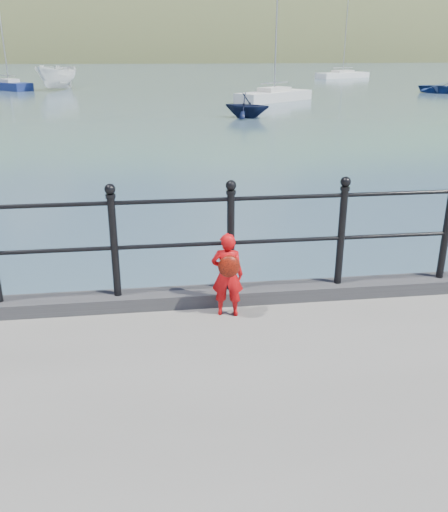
{
  "coord_description": "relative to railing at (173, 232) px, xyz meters",
  "views": [
    {
      "loc": [
        -0.18,
        -5.44,
        3.57
      ],
      "look_at": [
        0.52,
        -0.2,
        1.55
      ],
      "focal_mm": 38.0,
      "sensor_mm": 36.0,
      "label": 1
    }
  ],
  "objects": [
    {
      "name": "ground",
      "position": [
        -0.0,
        0.15,
        -1.82
      ],
      "size": [
        600.0,
        600.0,
        0.0
      ],
      "primitive_type": "plane",
      "color": "#2D4251",
      "rests_on": "ground"
    },
    {
      "name": "kerb",
      "position": [
        -0.0,
        -0.0,
        -0.75
      ],
      "size": [
        60.0,
        0.3,
        0.15
      ],
      "primitive_type": "cube",
      "color": "#28282B",
      "rests_on": "quay"
    },
    {
      "name": "railing",
      "position": [
        0.0,
        0.0,
        0.0
      ],
      "size": [
        18.11,
        0.11,
        1.2
      ],
      "color": "black",
      "rests_on": "kerb"
    },
    {
      "name": "far_shore",
      "position": [
        38.34,
        239.56,
        -24.39
      ],
      "size": [
        830.0,
        200.0,
        156.0
      ],
      "color": "#333A21",
      "rests_on": "ground"
    },
    {
      "name": "child",
      "position": [
        0.52,
        -0.31,
        -0.37
      ],
      "size": [
        0.36,
        0.32,
        0.88
      ],
      "rotation": [
        0.0,
        0.0,
        2.94
      ],
      "color": "red",
      "rests_on": "quay"
    },
    {
      "name": "launch_blue",
      "position": [
        25.4,
        40.81,
        -1.36
      ],
      "size": [
        5.3,
        5.55,
        0.94
      ],
      "primitive_type": "imported",
      "rotation": [
        0.0,
        0.0,
        0.65
      ],
      "color": "navy",
      "rests_on": "ground"
    },
    {
      "name": "launch_white",
      "position": [
        -8.59,
        49.43,
        -0.69
      ],
      "size": [
        4.19,
        6.26,
        2.26
      ],
      "primitive_type": "imported",
      "rotation": [
        0.0,
        0.0,
        -0.37
      ],
      "color": "white",
      "rests_on": "ground"
    },
    {
      "name": "launch_navy",
      "position": [
        5.16,
        25.21,
        -1.14
      ],
      "size": [
        3.37,
        3.26,
        1.36
      ],
      "primitive_type": "imported",
      "rotation": [
        0.0,
        0.0,
        1.01
      ],
      "color": "black",
      "rests_on": "ground"
    },
    {
      "name": "sailboat_port",
      "position": [
        -13.14,
        49.96,
        -1.48
      ],
      "size": [
        4.96,
        5.1,
        7.91
      ],
      "rotation": [
        0.0,
        0.0,
        -0.81
      ],
      "color": "navy",
      "rests_on": "ground"
    },
    {
      "name": "sailboat_near",
      "position": [
        8.9,
        35.01,
        -1.48
      ],
      "size": [
        6.46,
        5.71,
        9.24
      ],
      "rotation": [
        0.0,
        0.0,
        0.68
      ],
      "color": "silver",
      "rests_on": "ground"
    },
    {
      "name": "sailboat_far",
      "position": [
        25.56,
        67.96,
        -1.48
      ],
      "size": [
        8.13,
        5.52,
        11.19
      ],
      "rotation": [
        0.0,
        0.0,
        0.46
      ],
      "color": "white",
      "rests_on": "ground"
    }
  ]
}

